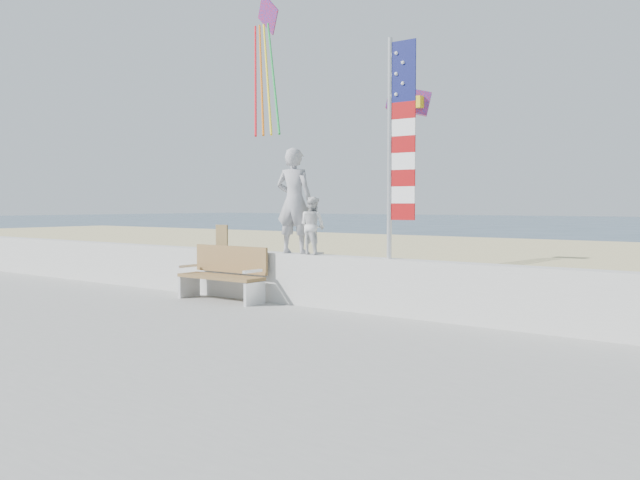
# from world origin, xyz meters

# --- Properties ---
(ground) EXTENTS (220.00, 220.00, 0.00)m
(ground) POSITION_xyz_m (0.00, 0.00, 0.00)
(ground) COLOR #2A4055
(ground) RESTS_ON ground
(sand) EXTENTS (90.00, 40.00, 0.08)m
(sand) POSITION_xyz_m (0.00, 9.00, 0.04)
(sand) COLOR #C5B883
(sand) RESTS_ON ground
(seawall) EXTENTS (30.00, 0.35, 0.90)m
(seawall) POSITION_xyz_m (0.00, 2.00, 0.63)
(seawall) COLOR beige
(seawall) RESTS_ON boardwalk
(adult) EXTENTS (0.76, 0.59, 1.87)m
(adult) POSITION_xyz_m (-0.53, 2.00, 2.01)
(adult) COLOR #9E9EA4
(adult) RESTS_ON seawall
(child) EXTENTS (0.54, 0.45, 1.01)m
(child) POSITION_xyz_m (-0.11, 2.00, 1.58)
(child) COLOR silver
(child) RESTS_ON seawall
(bench) EXTENTS (1.80, 0.57, 1.00)m
(bench) POSITION_xyz_m (-1.83, 1.55, 0.69)
(bench) COLOR olive
(bench) RESTS_ON boardwalk
(flag) EXTENTS (0.50, 0.08, 3.50)m
(flag) POSITION_xyz_m (1.57, 2.00, 2.99)
(flag) COLOR silver
(flag) RESTS_ON seawall
(parafoil_kite) EXTENTS (0.84, 0.58, 0.58)m
(parafoil_kite) POSITION_xyz_m (0.84, 3.69, 3.85)
(parafoil_kite) COLOR red
(parafoil_kite) RESTS_ON ground
(big_kite) EXTENTS (3.91, 3.52, 4.91)m
(big_kite) POSITION_xyz_m (-6.40, 7.82, 6.34)
(big_kite) COLOR red
(big_kite) RESTS_ON ground
(sign) EXTENTS (0.32, 0.07, 1.46)m
(sign) POSITION_xyz_m (-2.78, 2.43, 0.94)
(sign) COLOR olive
(sign) RESTS_ON sand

